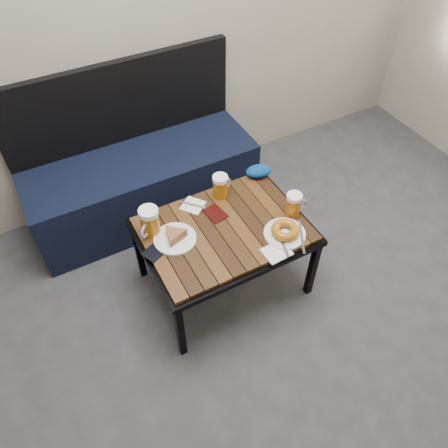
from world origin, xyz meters
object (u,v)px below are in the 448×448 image
plate_bagel (285,232)px  passport_burgundy (215,213)px  plate_pie (175,237)px  passport_navy (156,251)px  cafe_table (224,234)px  bench (142,178)px  beer_mug_right (294,204)px  beer_mug_left (150,222)px  beer_mug_centre (221,186)px  knit_pouch (259,171)px

plate_bagel → passport_burgundy: size_ratio=2.17×
plate_pie → plate_bagel: size_ratio=0.80×
passport_navy → passport_burgundy: size_ratio=1.00×
passport_navy → passport_burgundy: 0.38m
passport_navy → cafe_table: bearing=62.8°
cafe_table → plate_pie: 0.26m
bench → passport_navy: size_ratio=11.59×
passport_burgundy → beer_mug_right: bearing=-36.8°
beer_mug_left → cafe_table: bearing=115.6°
plate_bagel → beer_mug_centre: bearing=109.7°
cafe_table → knit_pouch: size_ratio=5.80×
cafe_table → beer_mug_left: size_ratio=5.43×
passport_navy → knit_pouch: knit_pouch is taller
beer_mug_centre → passport_burgundy: (-0.09, -0.11, -0.06)m
knit_pouch → plate_pie: bearing=-160.4°
plate_pie → passport_burgundy: plate_pie is taller
cafe_table → plate_bagel: bearing=-37.2°
beer_mug_right → knit_pouch: size_ratio=0.88×
plate_pie → knit_pouch: knit_pouch is taller
cafe_table → passport_burgundy: bearing=86.4°
plate_pie → passport_navy: bearing=-168.9°
bench → passport_burgundy: (0.18, -0.67, 0.20)m
plate_bagel → knit_pouch: 0.46m
beer_mug_right → plate_bagel: 0.17m
cafe_table → beer_mug_left: (-0.33, 0.15, 0.12)m
bench → plate_pie: bearing=-96.1°
passport_burgundy → passport_navy: bearing=-176.3°
beer_mug_centre → beer_mug_right: bearing=-66.3°
bench → plate_bagel: 1.07m
beer_mug_left → passport_navy: beer_mug_left is taller
plate_pie → passport_burgundy: (0.26, 0.06, -0.02)m
plate_bagel → passport_burgundy: plate_bagel is taller
beer_mug_left → beer_mug_right: 0.73m
beer_mug_left → passport_navy: 0.15m
beer_mug_right → passport_burgundy: 0.41m
cafe_table → beer_mug_centre: beer_mug_centre is taller
plate_bagel → beer_mug_left: bearing=150.2°
bench → beer_mug_centre: (0.27, -0.56, 0.27)m
knit_pouch → cafe_table: bearing=-144.2°
knit_pouch → beer_mug_right: bearing=-89.6°
bench → plate_bagel: bearing=-66.7°
beer_mug_centre → plate_bagel: 0.43m
beer_mug_right → beer_mug_centre: bearing=143.8°
cafe_table → knit_pouch: 0.45m
beer_mug_centre → plate_pie: bearing=-171.1°
beer_mug_right → plate_pie: bearing=-179.0°
bench → beer_mug_right: (0.53, -0.85, 0.26)m
cafe_table → passport_burgundy: size_ratio=6.94×
passport_navy → beer_mug_left: bearing=143.7°
cafe_table → plate_bagel: plate_bagel is taller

